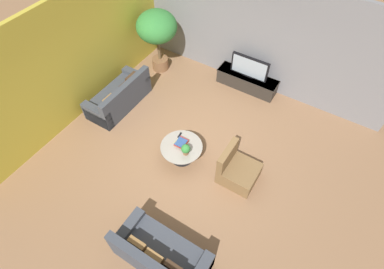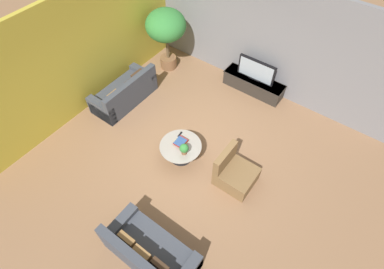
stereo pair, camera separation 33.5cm
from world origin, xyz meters
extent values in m
plane|color=#8C6647|center=(0.00, 0.00, 0.00)|extent=(24.00, 24.00, 0.00)
cube|color=slate|center=(0.00, 3.26, 1.50)|extent=(7.40, 0.12, 3.00)
cube|color=gold|center=(-3.26, 0.20, 1.50)|extent=(0.12, 7.40, 3.00)
cube|color=#2D2823|center=(0.11, 2.94, 0.22)|extent=(1.70, 0.48, 0.43)
cube|color=#2D2823|center=(0.11, 2.94, 0.42)|extent=(1.74, 0.50, 0.02)
cube|color=black|center=(0.11, 2.94, 0.73)|extent=(1.06, 0.08, 0.59)
cube|color=#99A8B7|center=(0.11, 2.90, 0.73)|extent=(0.98, 0.00, 0.53)
cube|color=black|center=(0.11, 2.94, 0.45)|extent=(0.32, 0.13, 0.02)
cylinder|color=black|center=(-0.13, -0.10, 0.01)|extent=(0.53, 0.53, 0.02)
cylinder|color=black|center=(-0.13, -0.10, 0.21)|extent=(0.10, 0.10, 0.43)
cylinder|color=gray|center=(-0.13, -0.10, 0.44)|extent=(0.96, 0.96, 0.02)
cube|color=#3D424C|center=(-2.55, 0.50, 0.21)|extent=(0.84, 1.81, 0.42)
cube|color=#3D424C|center=(-2.21, 0.50, 0.63)|extent=(0.16, 1.81, 0.42)
cube|color=#3D424C|center=(-2.55, 1.30, 0.27)|extent=(0.84, 0.20, 0.54)
cube|color=#3D424C|center=(-2.55, -0.31, 0.27)|extent=(0.84, 0.20, 0.54)
cube|color=#422D1E|center=(-2.37, 0.95, 0.59)|extent=(0.15, 0.38, 0.35)
cube|color=#422D1E|center=(-2.37, 0.65, 0.56)|extent=(0.14, 0.30, 0.28)
cube|color=olive|center=(-2.37, 0.34, 0.55)|extent=(0.17, 0.29, 0.28)
cube|color=olive|center=(-2.37, 0.04, 0.57)|extent=(0.14, 0.32, 0.30)
cube|color=#3D424C|center=(0.83, -2.23, 0.21)|extent=(1.75, 0.84, 0.42)
cube|color=#3D424C|center=(0.83, -2.57, 0.63)|extent=(1.75, 0.16, 0.42)
cube|color=#3D424C|center=(0.06, -2.23, 0.27)|extent=(0.20, 0.84, 0.54)
cube|color=olive|center=(0.83, -2.41, 0.57)|extent=(0.34, 0.13, 0.31)
cube|color=olive|center=(0.45, -2.41, 0.57)|extent=(0.34, 0.15, 0.31)
cube|color=brown|center=(1.25, 0.10, 0.20)|extent=(0.80, 0.76, 0.40)
cube|color=brown|center=(0.92, 0.10, 0.63)|extent=(0.14, 0.76, 0.46)
cylinder|color=brown|center=(-2.50, 2.35, 0.17)|extent=(0.48, 0.48, 0.35)
cylinder|color=brown|center=(-2.50, 2.35, 0.67)|extent=(0.08, 0.08, 0.63)
ellipsoid|color=#337F38|center=(-2.50, 2.35, 1.41)|extent=(1.12, 1.12, 0.86)
cylinder|color=brown|center=(0.06, -0.21, 0.49)|extent=(0.13, 0.13, 0.10)
sphere|color=#337F38|center=(0.06, -0.21, 0.63)|extent=(0.21, 0.21, 0.21)
cube|color=gold|center=(-0.18, -0.04, 0.47)|extent=(0.25, 0.21, 0.04)
cube|color=#A32823|center=(-0.17, -0.05, 0.51)|extent=(0.23, 0.29, 0.04)
cube|color=#2D4C84|center=(-0.17, -0.06, 0.54)|extent=(0.23, 0.26, 0.02)
cube|color=black|center=(-0.34, 0.15, 0.46)|extent=(0.06, 0.16, 0.02)
camera|label=1|loc=(2.19, -3.39, 5.93)|focal=28.00mm
camera|label=2|loc=(2.47, -3.20, 5.93)|focal=28.00mm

